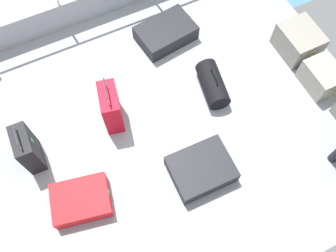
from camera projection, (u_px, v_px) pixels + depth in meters
ground_plane at (171, 125)px, 4.85m from camera, size 4.40×5.20×0.06m
gunwale_port at (107, 0)px, 5.45m from camera, size 0.06×5.20×0.45m
cargo_crate_0 at (298, 41)px, 5.17m from camera, size 0.61×0.49×0.39m
cargo_crate_1 at (321, 77)px, 4.93m from camera, size 0.55×0.38×0.35m
suitcase_0 at (28, 149)px, 4.35m from camera, size 0.43×0.21×0.71m
suitcase_1 at (111, 107)px, 4.58m from camera, size 0.48×0.32×0.78m
suitcase_2 at (81, 200)px, 4.28m from camera, size 0.63×0.75×0.22m
suitcase_3 at (201, 169)px, 4.44m from camera, size 0.61×0.75×0.23m
suitcase_4 at (166, 33)px, 5.32m from camera, size 0.65×0.87×0.24m
duffel_bag at (213, 84)px, 4.91m from camera, size 0.69×0.41×0.43m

